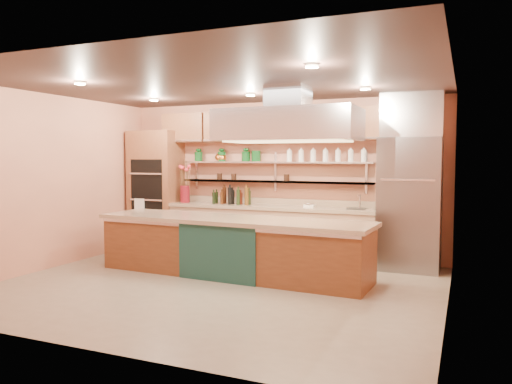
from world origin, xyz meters
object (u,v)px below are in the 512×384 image
at_px(island, 232,247).
at_px(copper_kettle, 220,157).
at_px(kitchen_scale, 309,205).
at_px(refrigerator, 410,204).
at_px(green_canister, 256,156).
at_px(flower_vase, 185,194).

bearing_deg(island, copper_kettle, 124.83).
relative_size(island, kitchen_scale, 24.13).
bearing_deg(refrigerator, copper_kettle, 176.23).
bearing_deg(refrigerator, green_canister, 175.21).
height_order(refrigerator, green_canister, refrigerator).
height_order(copper_kettle, green_canister, green_canister).
xyz_separation_m(refrigerator, green_canister, (-2.74, 0.23, 0.76)).
bearing_deg(flower_vase, island, -40.90).
xyz_separation_m(refrigerator, copper_kettle, (-3.49, 0.23, 0.74)).
height_order(island, green_canister, green_canister).
height_order(refrigerator, island, refrigerator).
bearing_deg(island, refrigerator, 33.75).
height_order(kitchen_scale, green_canister, green_canister).
bearing_deg(kitchen_scale, refrigerator, 2.32).
bearing_deg(kitchen_scale, green_canister, 171.22).
bearing_deg(green_canister, refrigerator, -4.79).
xyz_separation_m(island, copper_kettle, (-1.05, 1.69, 1.35)).
distance_m(island, green_canister, 2.20).
bearing_deg(flower_vase, refrigerator, -0.14).
height_order(island, copper_kettle, copper_kettle).
distance_m(island, kitchen_scale, 1.75).
relative_size(island, green_canister, 21.65).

